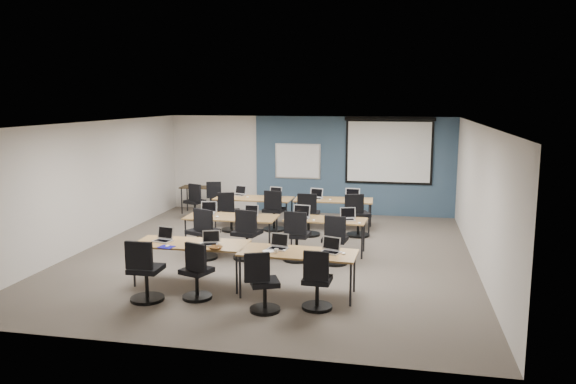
% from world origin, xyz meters
% --- Properties ---
extents(floor, '(8.00, 9.00, 0.02)m').
position_xyz_m(floor, '(0.00, 0.00, 0.00)').
color(floor, '#6B6354').
rests_on(floor, ground).
extents(ceiling, '(8.00, 9.00, 0.02)m').
position_xyz_m(ceiling, '(0.00, 0.00, 2.70)').
color(ceiling, white).
rests_on(ceiling, ground).
extents(wall_back, '(8.00, 0.04, 2.70)m').
position_xyz_m(wall_back, '(0.00, 4.50, 1.35)').
color(wall_back, beige).
rests_on(wall_back, ground).
extents(wall_front, '(8.00, 0.04, 2.70)m').
position_xyz_m(wall_front, '(0.00, -4.50, 1.35)').
color(wall_front, beige).
rests_on(wall_front, ground).
extents(wall_left, '(0.04, 9.00, 2.70)m').
position_xyz_m(wall_left, '(-4.00, 0.00, 1.35)').
color(wall_left, beige).
rests_on(wall_left, ground).
extents(wall_right, '(0.04, 9.00, 2.70)m').
position_xyz_m(wall_right, '(4.00, 0.00, 1.35)').
color(wall_right, beige).
rests_on(wall_right, ground).
extents(blue_accent_panel, '(5.50, 0.04, 2.70)m').
position_xyz_m(blue_accent_panel, '(1.25, 4.47, 1.35)').
color(blue_accent_panel, '#3D5977').
rests_on(blue_accent_panel, wall_back).
extents(whiteboard, '(1.28, 0.03, 0.98)m').
position_xyz_m(whiteboard, '(-0.30, 4.43, 1.45)').
color(whiteboard, silver).
rests_on(whiteboard, wall_back).
extents(projector_screen, '(2.40, 0.10, 1.82)m').
position_xyz_m(projector_screen, '(2.20, 4.41, 1.89)').
color(projector_screen, black).
rests_on(projector_screen, wall_back).
extents(training_table_front_left, '(1.94, 0.81, 0.73)m').
position_xyz_m(training_table_front_left, '(-0.96, -2.05, 0.69)').
color(training_table_front_left, '#9B7040').
rests_on(training_table_front_left, floor).
extents(training_table_front_right, '(1.89, 0.79, 0.73)m').
position_xyz_m(training_table_front_right, '(0.95, -2.24, 0.69)').
color(training_table_front_right, '#9E6A40').
rests_on(training_table_front_right, floor).
extents(training_table_mid_left, '(1.92, 0.80, 0.73)m').
position_xyz_m(training_table_mid_left, '(-0.93, 0.19, 0.69)').
color(training_table_mid_left, olive).
rests_on(training_table_mid_left, floor).
extents(training_table_mid_right, '(1.67, 0.70, 0.73)m').
position_xyz_m(training_table_mid_right, '(1.04, 0.35, 0.68)').
color(training_table_mid_right, olive).
rests_on(training_table_mid_right, floor).
extents(training_table_back_left, '(1.93, 0.80, 0.73)m').
position_xyz_m(training_table_back_left, '(-1.05, 2.46, 0.69)').
color(training_table_back_left, brown).
rests_on(training_table_back_left, floor).
extents(training_table_back_right, '(1.92, 0.80, 0.73)m').
position_xyz_m(training_table_back_right, '(0.93, 2.64, 0.69)').
color(training_table_back_right, '#925D34').
rests_on(training_table_back_right, floor).
extents(laptop_0, '(0.31, 0.27, 0.24)m').
position_xyz_m(laptop_0, '(-1.48, -2.02, 0.79)').
color(laptop_0, '#B0B0BA').
rests_on(laptop_0, training_table_front_left).
extents(mouse_0, '(0.08, 0.11, 0.03)m').
position_xyz_m(mouse_0, '(-1.26, -2.37, 0.74)').
color(mouse_0, white).
rests_on(mouse_0, training_table_front_left).
extents(task_chair_0, '(0.54, 0.54, 1.02)m').
position_xyz_m(task_chair_0, '(-1.37, -3.02, 0.42)').
color(task_chair_0, black).
rests_on(task_chair_0, floor).
extents(laptop_1, '(0.30, 0.26, 0.23)m').
position_xyz_m(laptop_1, '(-0.61, -2.09, 0.79)').
color(laptop_1, '#B0B0B8').
rests_on(laptop_1, training_table_front_left).
extents(mouse_1, '(0.06, 0.10, 0.03)m').
position_xyz_m(mouse_1, '(-0.38, -2.28, 0.74)').
color(mouse_1, white).
rests_on(mouse_1, training_table_front_left).
extents(task_chair_1, '(0.49, 0.48, 0.96)m').
position_xyz_m(task_chair_1, '(-0.60, -2.77, 0.39)').
color(task_chair_1, black).
rests_on(task_chair_1, floor).
extents(laptop_2, '(0.32, 0.27, 0.24)m').
position_xyz_m(laptop_2, '(0.59, -2.11, 0.79)').
color(laptop_2, '#A3A2AB').
rests_on(laptop_2, training_table_front_right).
extents(mouse_2, '(0.08, 0.10, 0.03)m').
position_xyz_m(mouse_2, '(0.72, -2.25, 0.74)').
color(mouse_2, white).
rests_on(mouse_2, training_table_front_right).
extents(task_chair_2, '(0.50, 0.47, 0.95)m').
position_xyz_m(task_chair_2, '(0.56, -3.09, 0.39)').
color(task_chair_2, black).
rests_on(task_chair_2, floor).
extents(laptop_3, '(0.31, 0.27, 0.24)m').
position_xyz_m(laptop_3, '(1.47, -2.16, 0.79)').
color(laptop_3, '#B8B8BE').
rests_on(laptop_3, training_table_front_right).
extents(mouse_3, '(0.08, 0.11, 0.04)m').
position_xyz_m(mouse_3, '(1.69, -2.23, 0.74)').
color(mouse_3, white).
rests_on(mouse_3, training_table_front_right).
extents(task_chair_3, '(0.47, 0.47, 0.96)m').
position_xyz_m(task_chair_3, '(1.35, -2.83, 0.39)').
color(task_chair_3, black).
rests_on(task_chair_3, floor).
extents(laptop_4, '(0.34, 0.29, 0.26)m').
position_xyz_m(laptop_4, '(-1.52, 0.36, 0.79)').
color(laptop_4, silver).
rests_on(laptop_4, training_table_mid_left).
extents(mouse_4, '(0.09, 0.12, 0.04)m').
position_xyz_m(mouse_4, '(-1.19, 0.04, 0.74)').
color(mouse_4, white).
rests_on(mouse_4, training_table_mid_left).
extents(task_chair_4, '(0.62, 0.58, 1.05)m').
position_xyz_m(task_chair_4, '(-1.29, -0.56, 0.44)').
color(task_chair_4, black).
rests_on(task_chair_4, floor).
extents(laptop_5, '(0.30, 0.26, 0.23)m').
position_xyz_m(laptop_5, '(-0.55, 0.31, 0.79)').
color(laptop_5, '#B6B6BD').
rests_on(laptop_5, training_table_mid_left).
extents(mouse_5, '(0.06, 0.09, 0.03)m').
position_xyz_m(mouse_5, '(-0.38, 0.02, 0.74)').
color(mouse_5, white).
rests_on(mouse_5, training_table_mid_left).
extents(task_chair_5, '(0.56, 0.56, 1.04)m').
position_xyz_m(task_chair_5, '(-0.43, -0.42, 0.43)').
color(task_chair_5, black).
rests_on(task_chair_5, floor).
extents(laptop_6, '(0.36, 0.31, 0.27)m').
position_xyz_m(laptop_6, '(0.54, 0.29, 0.80)').
color(laptop_6, '#ACABB0').
rests_on(laptop_6, training_table_mid_right).
extents(mouse_6, '(0.08, 0.10, 0.03)m').
position_xyz_m(mouse_6, '(0.83, 0.13, 0.74)').
color(mouse_6, white).
rests_on(mouse_6, training_table_mid_right).
extents(task_chair_6, '(0.55, 0.55, 1.03)m').
position_xyz_m(task_chair_6, '(0.56, -0.34, 0.43)').
color(task_chair_6, black).
rests_on(task_chair_6, floor).
extents(laptop_7, '(0.32, 0.27, 0.24)m').
position_xyz_m(laptop_7, '(1.49, 0.35, 0.79)').
color(laptop_7, '#AFAFAF').
rests_on(laptop_7, training_table_mid_right).
extents(mouse_7, '(0.06, 0.09, 0.03)m').
position_xyz_m(mouse_7, '(1.77, 0.05, 0.74)').
color(mouse_7, white).
rests_on(mouse_7, training_table_mid_right).
extents(task_chair_7, '(0.51, 0.51, 0.99)m').
position_xyz_m(task_chair_7, '(1.33, -0.42, 0.41)').
color(task_chair_7, black).
rests_on(task_chair_7, floor).
extents(laptop_8, '(0.32, 0.27, 0.24)m').
position_xyz_m(laptop_8, '(-1.50, 2.75, 0.79)').
color(laptop_8, '#B6B6B7').
rests_on(laptop_8, training_table_back_left).
extents(mouse_8, '(0.06, 0.10, 0.03)m').
position_xyz_m(mouse_8, '(-1.22, 2.47, 0.74)').
color(mouse_8, white).
rests_on(mouse_8, training_table_back_left).
extents(task_chair_8, '(0.51, 0.49, 0.97)m').
position_xyz_m(task_chair_8, '(-1.48, 1.82, 0.40)').
color(task_chair_8, black).
rests_on(task_chair_8, floor).
extents(laptop_9, '(0.33, 0.28, 0.25)m').
position_xyz_m(laptop_9, '(-0.55, 2.64, 0.79)').
color(laptop_9, silver).
rests_on(laptop_9, training_table_back_left).
extents(mouse_9, '(0.06, 0.10, 0.03)m').
position_xyz_m(mouse_9, '(-0.40, 2.52, 0.74)').
color(mouse_9, white).
rests_on(mouse_9, training_table_back_left).
extents(task_chair_9, '(0.53, 0.53, 1.01)m').
position_xyz_m(task_chair_9, '(-0.45, 2.08, 0.42)').
color(task_chair_9, black).
rests_on(task_chair_9, floor).
extents(laptop_10, '(0.33, 0.28, 0.25)m').
position_xyz_m(laptop_10, '(0.49, 2.65, 0.79)').
color(laptop_10, '#A9A9B2').
rests_on(laptop_10, training_table_back_right).
extents(mouse_10, '(0.08, 0.11, 0.03)m').
position_xyz_m(mouse_10, '(0.86, 2.52, 0.74)').
color(mouse_10, white).
rests_on(mouse_10, training_table_back_right).
extents(task_chair_10, '(0.55, 0.55, 1.03)m').
position_xyz_m(task_chair_10, '(0.45, 1.75, 0.43)').
color(task_chair_10, black).
rests_on(task_chair_10, floor).
extents(laptop_11, '(0.36, 0.30, 0.27)m').
position_xyz_m(laptop_11, '(1.38, 2.70, 0.80)').
color(laptop_11, '#ADADBB').
rests_on(laptop_11, training_table_back_right).
extents(mouse_11, '(0.06, 0.09, 0.03)m').
position_xyz_m(mouse_11, '(1.66, 2.48, 0.74)').
color(mouse_11, white).
rests_on(mouse_11, training_table_back_right).
extents(task_chair_11, '(0.58, 0.55, 1.02)m').
position_xyz_m(task_chair_11, '(1.58, 1.92, 0.42)').
color(task_chair_11, black).
rests_on(task_chair_11, floor).
extents(blue_mousepad, '(0.28, 0.25, 0.01)m').
position_xyz_m(blue_mousepad, '(-1.27, -2.40, 0.73)').
color(blue_mousepad, '#0A0879').
rests_on(blue_mousepad, training_table_front_left).
extents(snack_bowl, '(0.27, 0.27, 0.05)m').
position_xyz_m(snack_bowl, '(-0.40, -2.39, 0.76)').
color(snack_bowl, brown).
rests_on(snack_bowl, training_table_front_left).
extents(snack_plate, '(0.23, 0.23, 0.01)m').
position_xyz_m(snack_plate, '(0.47, -2.32, 0.74)').
color(snack_plate, white).
rests_on(snack_plate, training_table_front_right).
extents(coffee_cup, '(0.06, 0.06, 0.05)m').
position_xyz_m(coffee_cup, '(0.62, -2.39, 0.77)').
color(coffee_cup, white).
rests_on(coffee_cup, snack_plate).
extents(utility_table, '(0.96, 0.53, 0.75)m').
position_xyz_m(utility_table, '(-3.01, 3.77, 0.66)').
color(utility_table, '#352612').
rests_on(utility_table, floor).
extents(spare_chair_a, '(0.50, 0.49, 0.97)m').
position_xyz_m(spare_chair_a, '(-2.34, 3.43, 0.40)').
color(spare_chair_a, black).
rests_on(spare_chair_a, floor).
extents(spare_chair_b, '(0.53, 0.50, 0.98)m').
position_xyz_m(spare_chair_b, '(-2.79, 2.90, 0.40)').
color(spare_chair_b, black).
rests_on(spare_chair_b, floor).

